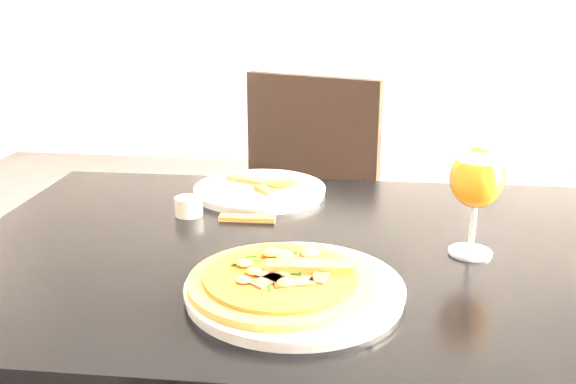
# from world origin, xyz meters

# --- Properties ---
(dining_table) EXTENTS (1.22, 0.83, 0.75)m
(dining_table) POSITION_xyz_m (-0.01, -0.27, 0.66)
(dining_table) COLOR black
(dining_table) RESTS_ON ground
(chair_far) EXTENTS (0.55, 0.55, 0.93)m
(chair_far) POSITION_xyz_m (-0.13, 0.40, 0.51)
(chair_far) COLOR black
(chair_far) RESTS_ON ground
(plate_main) EXTENTS (0.32, 0.32, 0.02)m
(plate_main) POSITION_xyz_m (-0.01, -0.44, 0.76)
(plate_main) COLOR silver
(plate_main) RESTS_ON dining_table
(pizza) EXTENTS (0.27, 0.27, 0.03)m
(pizza) POSITION_xyz_m (-0.03, -0.45, 0.78)
(pizza) COLOR olive
(pizza) RESTS_ON plate_main
(plate_second) EXTENTS (0.28, 0.28, 0.01)m
(plate_second) POSITION_xyz_m (-0.14, 0.01, 0.76)
(plate_second) COLOR silver
(plate_second) RESTS_ON dining_table
(crust_scraps) EXTENTS (0.18, 0.13, 0.01)m
(crust_scraps) POSITION_xyz_m (-0.12, 0.01, 0.77)
(crust_scraps) COLOR olive
(crust_scraps) RESTS_ON plate_second
(loose_crust) EXTENTS (0.11, 0.03, 0.01)m
(loose_crust) POSITION_xyz_m (-0.14, -0.15, 0.75)
(loose_crust) COLOR olive
(loose_crust) RESTS_ON dining_table
(sauce_cup) EXTENTS (0.05, 0.05, 0.04)m
(sauce_cup) POSITION_xyz_m (-0.26, -0.14, 0.77)
(sauce_cup) COLOR beige
(sauce_cup) RESTS_ON dining_table
(beer_glass) EXTENTS (0.09, 0.09, 0.18)m
(beer_glass) POSITION_xyz_m (0.26, -0.26, 0.88)
(beer_glass) COLOR #B6BABF
(beer_glass) RESTS_ON dining_table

